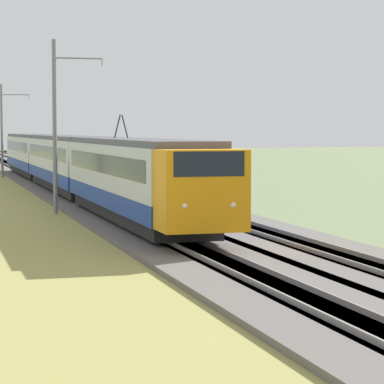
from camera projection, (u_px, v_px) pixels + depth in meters
ballast_main at (80, 199)px, 54.34m from camera, size 240.00×4.40×0.30m
ballast_adjacent at (144, 198)px, 55.42m from camera, size 240.00×4.40×0.30m
track_main at (80, 199)px, 54.34m from camera, size 240.00×1.57×0.45m
track_adjacent at (144, 198)px, 55.42m from camera, size 240.00×1.57×0.45m
passenger_train at (67, 160)px, 59.26m from camera, size 63.03×2.96×5.00m
catenary_mast_mid at (56, 125)px, 44.89m from camera, size 0.22×2.56×8.74m
catenary_mast_far at (3, 130)px, 79.46m from camera, size 0.22×2.56×8.26m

